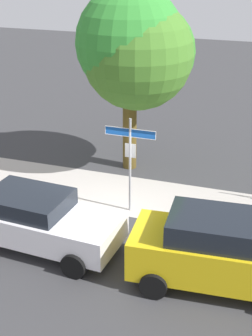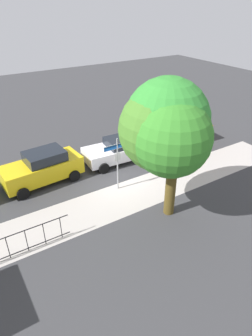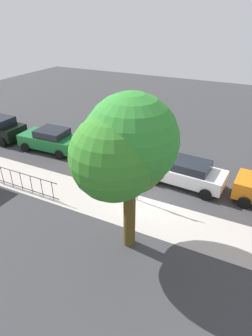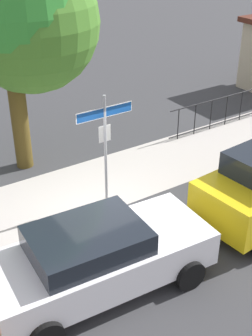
# 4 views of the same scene
# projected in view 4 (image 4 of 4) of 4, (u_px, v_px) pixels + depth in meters

# --- Properties ---
(ground_plane) EXTENTS (60.00, 60.00, 0.00)m
(ground_plane) POSITION_uv_depth(u_px,v_px,m) (99.00, 215.00, 11.29)
(ground_plane) COLOR #38383A
(sidewalk_strip) EXTENTS (24.00, 2.60, 0.00)m
(sidewalk_strip) POSITION_uv_depth(u_px,v_px,m) (136.00, 171.00, 13.19)
(sidewalk_strip) COLOR #B2AAA3
(sidewalk_strip) RESTS_ON ground_plane
(street_sign) EXTENTS (1.50, 0.07, 2.90)m
(street_sign) POSITION_uv_depth(u_px,v_px,m) (105.00, 132.00, 10.84)
(street_sign) COLOR #9EA0A5
(street_sign) RESTS_ON ground_plane
(shade_tree) EXTENTS (3.76, 4.11, 6.24)m
(shade_tree) POSITION_uv_depth(u_px,v_px,m) (23.00, 17.00, 11.41)
(shade_tree) COLOR #514019
(shade_tree) RESTS_ON ground_plane
(car_white) EXTENTS (4.50, 2.18, 1.49)m
(car_white) POSITION_uv_depth(u_px,v_px,m) (98.00, 257.00, 8.73)
(car_white) COLOR white
(car_white) RESTS_ON ground_plane
(iron_fence) EXTENTS (4.97, 0.04, 1.07)m
(iron_fence) POSITION_uv_depth(u_px,v_px,m) (226.00, 109.00, 15.79)
(iron_fence) COLOR black
(iron_fence) RESTS_ON ground_plane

